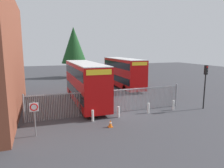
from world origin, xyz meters
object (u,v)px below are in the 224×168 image
double_decker_bus_near_gate (85,82)px  traffic_cone_by_gate (110,123)px  bollard_near_left (93,116)px  bollard_near_right (148,108)px  double_decker_bus_behind_fence_left (123,72)px  speed_limit_sign_post (34,111)px  traffic_light_kerbside (205,79)px  bollard_far_right (173,105)px  bollard_center_front (118,112)px

double_decker_bus_near_gate → traffic_cone_by_gate: bearing=-87.5°
double_decker_bus_near_gate → bollard_near_left: double_decker_bus_near_gate is taller
bollard_near_right → traffic_cone_by_gate: 4.93m
double_decker_bus_near_gate → double_decker_bus_behind_fence_left: 10.57m
double_decker_bus_behind_fence_left → speed_limit_sign_post: bearing=-130.5°
traffic_light_kerbside → speed_limit_sign_post: bearing=-174.8°
bollard_near_left → traffic_light_kerbside: traffic_light_kerbside is taller
traffic_cone_by_gate → speed_limit_sign_post: size_ratio=0.25×
bollard_near_right → bollard_far_right: size_ratio=1.00×
bollard_far_right → traffic_light_kerbside: size_ratio=0.22×
double_decker_bus_behind_fence_left → bollard_center_front: bearing=-114.2°
double_decker_bus_behind_fence_left → traffic_light_kerbside: 13.55m
bollard_near_right → bollard_far_right: bearing=1.0°
speed_limit_sign_post → traffic_light_kerbside: bearing=5.2°
bollard_near_right → traffic_light_kerbside: 6.37m
bollard_center_front → traffic_cone_by_gate: size_ratio=1.61×
bollard_far_right → bollard_center_front: bearing=-177.4°
double_decker_bus_behind_fence_left → bollard_center_front: (-5.74, -12.80, -1.95)m
bollard_near_left → bollard_near_right: (5.39, 0.45, 0.00)m
double_decker_bus_behind_fence_left → traffic_light_kerbside: size_ratio=2.51×
bollard_near_right → double_decker_bus_behind_fence_left: bearing=77.9°
double_decker_bus_behind_fence_left → bollard_far_right: bearing=-89.7°
bollard_far_right → traffic_cone_by_gate: 7.52m
bollard_far_right → speed_limit_sign_post: speed_limit_sign_post is taller
bollard_near_right → speed_limit_sign_post: speed_limit_sign_post is taller
double_decker_bus_near_gate → bollard_near_right: size_ratio=11.38×
double_decker_bus_near_gate → double_decker_bus_behind_fence_left: (7.46, 7.49, 0.00)m
bollard_center_front → speed_limit_sign_post: size_ratio=0.40×
bollard_center_front → traffic_light_kerbside: bearing=-2.4°
double_decker_bus_near_gate → traffic_light_kerbside: size_ratio=2.51×
bollard_far_right → traffic_cone_by_gate: bearing=-163.3°
double_decker_bus_behind_fence_left → bollard_near_left: bearing=-121.8°
bollard_near_left → bollard_near_right: same height
bollard_near_left → double_decker_bus_behind_fence_left: bearing=58.2°
bollard_near_left → traffic_cone_by_gate: 1.93m
bollard_far_right → traffic_cone_by_gate: bollard_far_right is taller
double_decker_bus_behind_fence_left → bollard_near_right: size_ratio=11.38×
bollard_center_front → bollard_far_right: size_ratio=1.00×
double_decker_bus_behind_fence_left → traffic_cone_by_gate: 16.48m
traffic_cone_by_gate → double_decker_bus_near_gate: bearing=92.5°
traffic_light_kerbside → bollard_center_front: bearing=177.6°
bollard_near_left → bollard_center_front: (2.35, 0.23, 0.00)m
bollard_near_left → traffic_light_kerbside: (11.21, -0.14, 2.51)m
bollard_near_left → double_decker_bus_near_gate: bearing=83.6°
bollard_near_left → traffic_cone_by_gate: size_ratio=1.61×
bollard_far_right → speed_limit_sign_post: (-12.52, -2.06, 1.30)m
double_decker_bus_behind_fence_left → bollard_near_right: double_decker_bus_behind_fence_left is taller
traffic_cone_by_gate → speed_limit_sign_post: speed_limit_sign_post is taller
double_decker_bus_near_gate → speed_limit_sign_post: (-5.00, -7.10, -0.65)m
speed_limit_sign_post → bollard_near_left: bearing=19.7°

